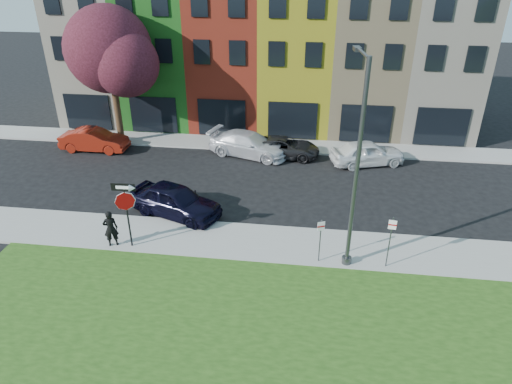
# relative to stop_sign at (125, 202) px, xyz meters

# --- Properties ---
(ground) EXTENTS (120.00, 120.00, 0.00)m
(ground) POSITION_rel_stop_sign_xyz_m (6.38, -1.95, -2.37)
(ground) COLOR black
(ground) RESTS_ON ground
(sidewalk_near) EXTENTS (40.00, 3.00, 0.12)m
(sidewalk_near) POSITION_rel_stop_sign_xyz_m (8.38, 1.05, -2.31)
(sidewalk_near) COLOR gray
(sidewalk_near) RESTS_ON ground
(sidewalk_far) EXTENTS (40.00, 2.40, 0.12)m
(sidewalk_far) POSITION_rel_stop_sign_xyz_m (3.38, 13.05, -2.31)
(sidewalk_far) COLOR gray
(sidewalk_far) RESTS_ON ground
(rowhouse_block) EXTENTS (30.00, 10.12, 10.00)m
(rowhouse_block) POSITION_rel_stop_sign_xyz_m (3.88, 19.24, 2.62)
(rowhouse_block) COLOR beige
(rowhouse_block) RESTS_ON ground
(stop_sign) EXTENTS (1.05, 0.12, 3.15)m
(stop_sign) POSITION_rel_stop_sign_xyz_m (0.00, 0.00, 0.00)
(stop_sign) COLOR black
(stop_sign) RESTS_ON sidewalk_near
(man) EXTENTS (0.93, 0.86, 1.75)m
(man) POSITION_rel_stop_sign_xyz_m (-0.86, -0.05, -1.37)
(man) COLOR black
(man) RESTS_ON sidewalk_near
(sedan_near) EXTENTS (5.11, 6.11, 1.65)m
(sedan_near) POSITION_rel_stop_sign_xyz_m (1.16, 3.14, -1.54)
(sedan_near) COLOR black
(sedan_near) RESTS_ON ground
(parked_car_red) EXTENTS (1.61, 4.51, 1.48)m
(parked_car_red) POSITION_rel_stop_sign_xyz_m (-6.66, 10.73, -1.63)
(parked_car_red) COLOR maroon
(parked_car_red) RESTS_ON ground
(parked_car_silver) EXTENTS (4.97, 6.48, 1.55)m
(parked_car_silver) POSITION_rel_stop_sign_xyz_m (3.73, 11.23, -1.59)
(parked_car_silver) COLOR silver
(parked_car_silver) RESTS_ON ground
(parked_car_dark) EXTENTS (2.56, 4.82, 1.28)m
(parked_car_dark) POSITION_rel_stop_sign_xyz_m (6.02, 11.35, -1.73)
(parked_car_dark) COLOR black
(parked_car_dark) RESTS_ON ground
(parked_car_white) EXTENTS (4.47, 5.62, 1.55)m
(parked_car_white) POSITION_rel_stop_sign_xyz_m (11.31, 10.76, -1.59)
(parked_car_white) COLOR silver
(parked_car_white) RESTS_ON ground
(street_lamp) EXTENTS (0.64, 2.57, 8.66)m
(street_lamp) POSITION_rel_stop_sign_xyz_m (9.55, 0.15, 2.12)
(street_lamp) COLOR #404345
(street_lamp) RESTS_ON sidewalk_near
(parking_sign_a) EXTENTS (0.30, 0.15, 2.05)m
(parking_sign_a) POSITION_rel_stop_sign_xyz_m (8.39, -0.06, -0.96)
(parking_sign_a) COLOR #404345
(parking_sign_a) RESTS_ON sidewalk_near
(parking_sign_b) EXTENTS (0.32, 0.10, 2.40)m
(parking_sign_b) POSITION_rel_stop_sign_xyz_m (11.23, -0.06, -0.77)
(parking_sign_b) COLOR #404345
(parking_sign_b) RESTS_ON sidewalk_near
(tree_purple) EXTENTS (6.65, 5.82, 9.04)m
(tree_purple) POSITION_rel_stop_sign_xyz_m (-5.32, 12.30, 3.87)
(tree_purple) COLOR #301F10
(tree_purple) RESTS_ON sidewalk_far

